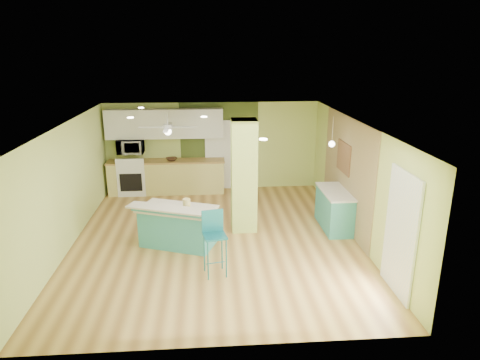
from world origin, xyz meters
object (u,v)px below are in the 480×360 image
at_px(peninsula, 178,225).
at_px(fruit_bowl, 171,159).
at_px(bar_stool, 214,232).
at_px(canister, 187,203).
at_px(side_counter, 334,209).

relative_size(peninsula, fruit_bowl, 5.83).
height_order(peninsula, bar_stool, bar_stool).
distance_m(fruit_bowl, canister, 3.42).
height_order(peninsula, fruit_bowl, fruit_bowl).
distance_m(bar_stool, canister, 1.34).
bearing_deg(bar_stool, fruit_bowl, 91.97).
bearing_deg(bar_stool, side_counter, 22.45).
bearing_deg(side_counter, fruit_bowl, 144.39).
distance_m(bar_stool, fruit_bowl, 4.73).
distance_m(peninsula, fruit_bowl, 3.46).
xyz_separation_m(peninsula, canister, (0.20, 0.02, 0.48)).
height_order(side_counter, fruit_bowl, fruit_bowl).
bearing_deg(fruit_bowl, canister, -80.60).
distance_m(peninsula, canister, 0.52).
height_order(bar_stool, fruit_bowl, bar_stool).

